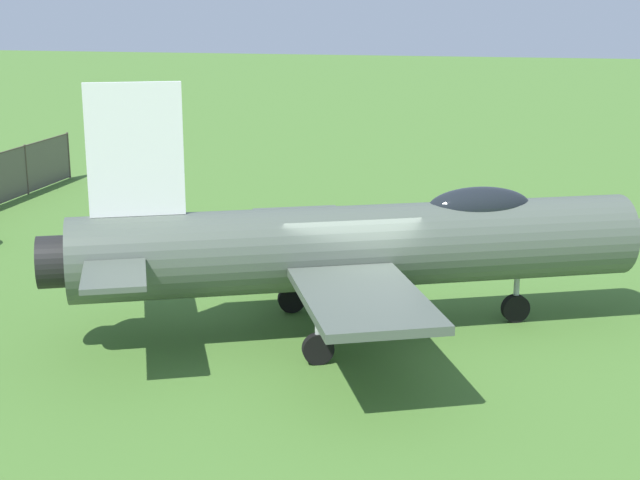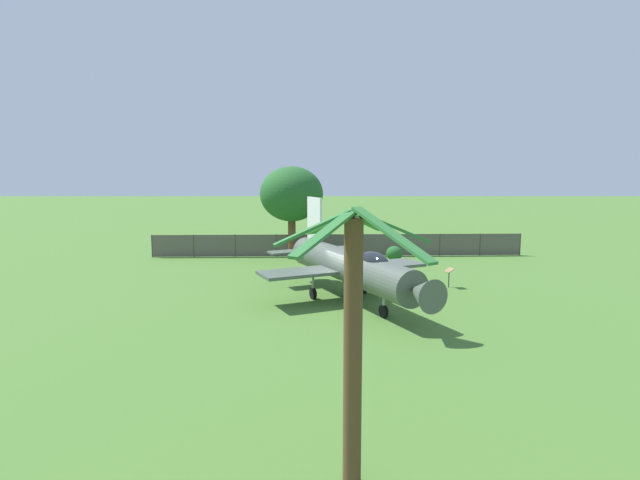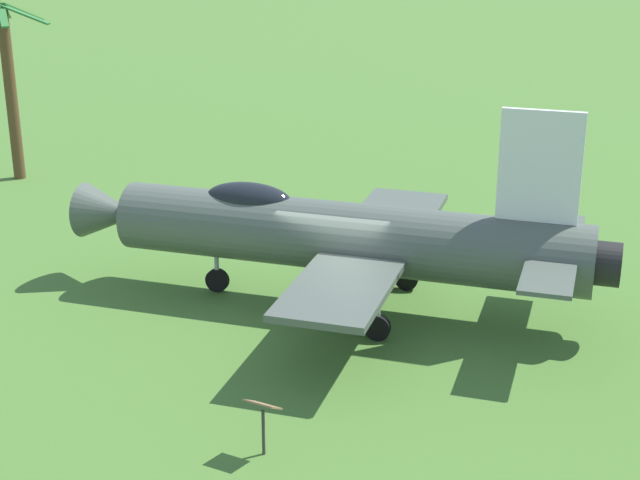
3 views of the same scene
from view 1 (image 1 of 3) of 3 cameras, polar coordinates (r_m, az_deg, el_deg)
name	(u,v)px [view 1 (image 1 of 3)]	position (r m, az deg, el deg)	size (l,w,h in m)	color
ground_plane	(358,332)	(19.38, 2.36, -5.65)	(200.00, 200.00, 0.00)	#47722D
display_jet	(377,244)	(18.90, 3.49, -0.23)	(9.15, 12.72, 5.19)	#4C564C
info_plaque	(290,220)	(25.43, -1.84, 1.24)	(0.53, 0.68, 1.14)	#333333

